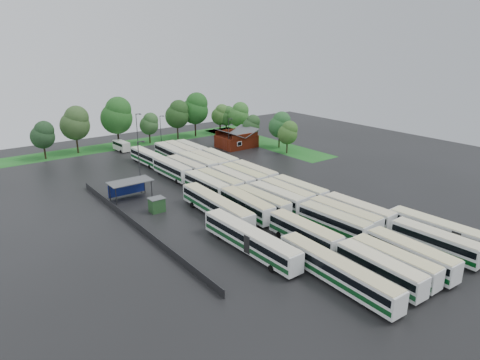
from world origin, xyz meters
TOP-DOWN VIEW (x-y plane):
  - ground at (0.00, 0.00)m, footprint 160.00×160.00m
  - brick_building at (24.00, 42.77)m, footprint 10.07×8.60m
  - wash_shed at (-17.20, 22.02)m, footprint 8.20×4.20m
  - utility_hut at (-16.20, 12.60)m, footprint 2.70×2.20m
  - grass_strip_north at (2.00, 64.80)m, footprint 80.00×10.00m
  - grass_strip_east at (34.00, 42.80)m, footprint 10.00×50.00m
  - west_fence at (-22.20, 8.00)m, footprint 0.10×50.00m
  - bus_r0c0 at (-4.38, -25.70)m, footprint 3.17×12.56m
  - bus_r0c1 at (-1.34, -25.75)m, footprint 2.71×12.37m
  - bus_r0c2 at (2.03, -26.07)m, footprint 3.24×13.00m
  - bus_r0c4 at (8.33, -25.98)m, footprint 3.22×12.86m
  - bus_r1c0 at (-4.56, -12.66)m, footprint 2.87×13.04m
  - bus_r1c2 at (2.13, -12.52)m, footprint 3.34×12.90m
  - bus_r1c3 at (5.11, -12.11)m, footprint 3.34×13.17m
  - bus_r1c4 at (8.57, -12.15)m, footprint 3.14×12.94m
  - bus_r2c0 at (-4.58, 1.38)m, footprint 3.42×13.17m
  - bus_r2c1 at (-1.34, 1.06)m, footprint 2.92×12.57m
  - bus_r2c2 at (2.19, 1.21)m, footprint 3.12×12.56m
  - bus_r2c3 at (5.12, 1.52)m, footprint 2.70×12.40m
  - bus_r2c4 at (8.32, 1.43)m, footprint 2.89×12.57m
  - bus_r3c0 at (-4.28, 14.78)m, footprint 2.75×12.63m
  - bus_r3c1 at (-1.21, 14.62)m, footprint 3.04×12.71m
  - bus_r3c2 at (2.13, 14.78)m, footprint 2.65×12.35m
  - bus_r3c3 at (5.12, 14.87)m, footprint 2.85×12.70m
  - bus_r3c4 at (8.25, 15.13)m, footprint 2.76×12.68m
  - bus_r4c0 at (-4.48, 28.42)m, footprint 2.84×12.92m
  - bus_r4c1 at (-1.18, 28.16)m, footprint 3.06×12.68m
  - bus_r4c2 at (2.19, 28.70)m, footprint 3.15×13.12m
  - bus_r4c3 at (5.08, 28.39)m, footprint 2.79×13.00m
  - bus_r4c4 at (8.54, 28.66)m, footprint 3.31×12.80m
  - bus_r5c0 at (-4.32, 41.96)m, footprint 2.89×12.45m
  - bus_r5c2 at (2.14, 41.75)m, footprint 3.21×12.98m
  - bus_r5c3 at (5.21, 41.87)m, footprint 2.91×12.83m
  - bus_r5c4 at (8.39, 41.78)m, footprint 2.66×12.40m
  - artic_bus_west_a at (-9.10, -22.79)m, footprint 3.36×18.78m
  - artic_bus_west_b at (-9.00, 4.21)m, footprint 3.41×19.43m
  - artic_bus_west_c at (-12.41, -9.46)m, footprint 2.96×19.22m
  - artic_bus_east at (12.13, -26.55)m, footprint 3.70×19.65m
  - minibus at (-4.04, 58.48)m, footprint 2.74×6.32m
  - tree_north_0 at (-22.89, 62.11)m, footprint 5.99×5.99m
  - tree_north_1 at (-14.20, 63.35)m, footprint 7.74×7.74m
  - tree_north_2 at (-3.13, 61.91)m, footprint 8.74×8.74m
  - tree_north_3 at (6.50, 62.09)m, footprint 5.49×5.49m
  - tree_north_4 at (15.96, 62.06)m, footprint 7.26×7.26m
  - tree_north_5 at (22.32, 61.99)m, footprint 8.35×8.35m
  - tree_north_6 at (31.48, 61.48)m, footprint 5.72×5.72m
  - tree_east_0 at (30.93, 28.86)m, footprint 5.34×5.34m
  - tree_east_1 at (33.46, 34.84)m, footprint 6.23×6.23m
  - tree_east_2 at (30.75, 44.30)m, footprint 5.10×5.10m
  - tree_east_3 at (33.64, 54.31)m, footprint 6.51×6.51m
  - tree_east_4 at (33.01, 60.16)m, footprint 5.39×5.37m
  - lamp_post_ne at (19.40, 39.97)m, footprint 1.39×0.27m
  - lamp_post_nw at (-14.03, 23.69)m, footprint 1.62×0.32m
  - lamp_post_back_w at (-0.79, 54.19)m, footprint 1.62×0.32m
  - lamp_post_back_e at (6.67, 55.18)m, footprint 1.40×0.27m
  - puddle_0 at (0.48, -22.81)m, footprint 5.19×5.19m
  - puddle_1 at (5.81, -22.97)m, footprint 2.77×2.77m
  - puddle_2 at (-9.56, 0.54)m, footprint 6.64×6.64m
  - puddle_3 at (5.66, -1.13)m, footprint 3.72×3.72m
  - puddle_4 at (12.61, -19.59)m, footprint 2.33×2.33m

SIDE VIEW (x-z plane):
  - ground at x=0.00m, z-range 0.00..0.00m
  - puddle_0 at x=0.48m, z-range 0.00..0.01m
  - puddle_1 at x=5.81m, z-range 0.00..0.01m
  - puddle_2 at x=-9.56m, z-range 0.00..0.01m
  - puddle_3 at x=5.66m, z-range 0.00..0.01m
  - puddle_4 at x=12.61m, z-range 0.00..0.01m
  - grass_strip_north at x=2.00m, z-range 0.00..0.01m
  - grass_strip_east at x=34.00m, z-range 0.00..0.01m
  - west_fence at x=-22.20m, z-range 0.00..1.20m
  - utility_hut at x=-16.20m, z-range 0.01..2.63m
  - minibus at x=-4.04m, z-range 0.15..2.84m
  - brick_building at x=24.00m, z-range -0.83..4.56m
  - bus_r3c2 at x=2.13m, z-range 0.17..3.61m
  - bus_r0c1 at x=-1.34m, z-range 0.17..3.61m
  - bus_r2c3 at x=5.12m, z-range 0.17..3.62m
  - bus_r5c4 at x=8.39m, z-range 0.17..3.62m
  - bus_r5c0 at x=-4.32m, z-range 0.17..3.62m
  - bus_r0c0 at x=-4.38m, z-range 0.17..3.64m
  - bus_r2c2 at x=2.19m, z-range 0.17..3.64m
  - bus_r2c1 at x=-1.34m, z-range 0.17..3.66m
  - bus_r2c4 at x=8.32m, z-range 0.17..3.66m
  - artic_bus_west_a at x=-9.10m, z-range 0.19..3.66m
  - bus_r4c1 at x=-1.18m, z-range 0.18..3.68m
  - bus_r3c0 at x=-4.28m, z-range 0.18..3.69m
  - bus_r3c1 at x=-1.21m, z-range 0.18..3.69m
  - bus_r3c4 at x=8.25m, z-range 0.18..3.70m
  - bus_r3c3 at x=5.12m, z-range 0.18..3.70m
  - bus_r4c4 at x=8.54m, z-range 0.18..3.71m
  - bus_r0c4 at x=8.33m, z-range 0.18..3.73m
  - bus_r1c2 at x=2.13m, z-range 0.18..3.74m
  - bus_r5c3 at x=5.21m, z-range 0.18..3.74m
  - bus_r1c4 at x=8.57m, z-range 0.18..3.76m
  - bus_r5c2 at x=2.14m, z-range 0.18..3.77m
  - bus_r4c0 at x=-4.48m, z-range 0.18..3.77m
  - artic_bus_west_c at x=-12.41m, z-range 0.19..3.76m
  - bus_r0c2 at x=2.03m, z-range 0.18..3.77m
  - bus_r4c3 at x=5.08m, z-range 0.18..3.80m
  - artic_bus_west_b at x=-9.00m, z-range 0.20..3.79m
  - bus_r1c0 at x=-4.56m, z-range 0.18..3.80m
  - bus_r4c2 at x=2.19m, z-range 0.18..3.81m
  - bus_r2c0 at x=-4.58m, z-range 0.18..3.81m
  - bus_r1c3 at x=5.11m, z-range 0.18..3.82m
  - artic_bus_east at x=12.13m, z-range 0.20..3.82m
  - wash_shed at x=-17.20m, z-range 1.20..4.78m
  - lamp_post_ne at x=19.40m, z-range 0.73..9.79m
  - lamp_post_back_e at x=6.67m, z-range 0.73..9.80m
  - tree_east_2 at x=30.75m, z-range 1.21..9.65m
  - tree_east_0 at x=30.93m, z-range 1.27..10.12m
  - tree_east_4 at x=33.01m, z-range 1.27..10.17m
  - tree_north_3 at x=6.50m, z-range 1.30..10.40m
  - tree_north_6 at x=31.48m, z-range 1.35..10.84m
  - lamp_post_back_w at x=-0.79m, z-range 0.85..11.38m
  - lamp_post_nw at x=-14.03m, z-range 0.85..11.40m
  - tree_north_0 at x=-22.89m, z-range 1.42..11.35m
  - tree_east_1 at x=33.46m, z-range 1.48..11.79m
  - tree_east_3 at x=33.64m, z-range 1.55..12.33m
  - tree_north_4 at x=15.96m, z-range 1.72..13.75m
  - tree_north_1 at x=-14.20m, z-range 1.84..14.67m
  - tree_north_5 at x=22.32m, z-range 1.99..15.82m
  - tree_north_2 at x=-3.13m, z-range 2.08..16.55m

